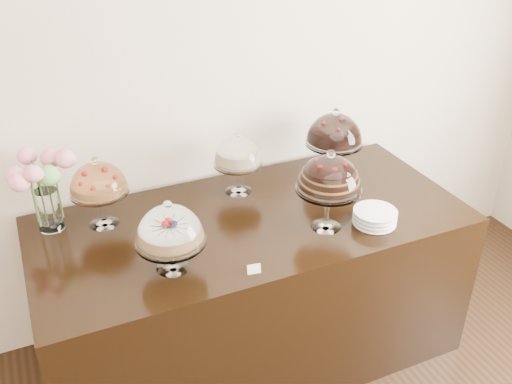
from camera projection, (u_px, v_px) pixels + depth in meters
name	position (u px, v px, depth m)	size (l,w,h in m)	color
wall_back	(183.00, 76.00, 2.98)	(5.00, 0.04, 3.00)	beige
display_counter	(252.00, 287.00, 3.12)	(2.20, 1.00, 0.90)	black
cake_stand_sugar_sponge	(170.00, 229.00, 2.44)	(0.31, 0.31, 0.35)	white
cake_stand_choco_layer	(329.00, 176.00, 2.69)	(0.32, 0.32, 0.42)	white
cake_stand_cheesecake	(238.00, 154.00, 3.03)	(0.26, 0.26, 0.36)	white
cake_stand_dark_choco	(335.00, 132.00, 3.19)	(0.33, 0.33, 0.40)	white
cake_stand_fruit_tart	(98.00, 181.00, 2.74)	(0.29, 0.29, 0.37)	white
flower_vase	(42.00, 182.00, 2.70)	(0.33, 0.28, 0.40)	white
plate_stack	(375.00, 217.00, 2.84)	(0.21, 0.21, 0.07)	white
price_card_left	(254.00, 269.00, 2.50)	(0.06, 0.01, 0.04)	white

